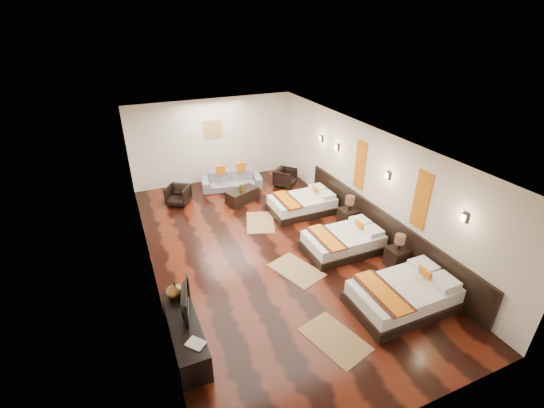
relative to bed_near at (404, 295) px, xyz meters
name	(u,v)px	position (x,y,z in m)	size (l,w,h in m)	color
floor	(269,249)	(-1.70, 2.90, -0.27)	(5.50, 9.50, 0.01)	black
ceiling	(268,141)	(-1.70, 2.90, 2.53)	(5.50, 9.50, 0.01)	white
back_wall	(213,141)	(-1.70, 7.65, 1.13)	(5.50, 0.01, 2.80)	silver
left_wall	(145,223)	(-4.45, 2.90, 1.13)	(0.01, 9.50, 2.80)	silver
right_wall	(367,180)	(1.05, 2.90, 1.13)	(0.01, 9.50, 2.80)	silver
headboard_panel	(380,227)	(1.01, 2.10, 0.18)	(0.08, 6.60, 0.90)	black
bed_near	(404,295)	(0.00, 0.00, 0.00)	(2.06, 1.30, 0.79)	black
bed_mid	(344,241)	(0.00, 2.15, -0.02)	(1.89, 1.19, 0.72)	black
bed_far	(303,204)	(0.00, 4.34, -0.02)	(1.88, 1.18, 0.72)	black
nightstand_a	(397,255)	(0.75, 1.11, 0.02)	(0.42, 0.42, 0.84)	black
nightstand_b	(348,216)	(0.75, 3.10, 0.05)	(0.46, 0.46, 0.90)	black
jute_mat_near	(335,339)	(-1.71, -0.22, -0.26)	(0.75, 1.20, 0.01)	#98784D
jute_mat_mid	(296,270)	(-1.44, 1.87, -0.26)	(0.75, 1.20, 0.01)	#98784D
jute_mat_far	(260,222)	(-1.40, 4.22, -0.26)	(0.75, 1.20, 0.01)	#98784D
tv_console	(185,334)	(-4.20, 0.69, 0.01)	(0.50, 1.80, 0.55)	black
tv	(182,301)	(-4.15, 0.96, 0.53)	(0.86, 0.11, 0.50)	black
book	(192,349)	(-4.20, 0.07, 0.29)	(0.22, 0.30, 0.03)	black
figurine	(175,290)	(-4.20, 1.40, 0.45)	(0.33, 0.33, 0.34)	brown
sofa	(232,180)	(-1.42, 6.70, 0.01)	(1.95, 0.76, 0.57)	slate
armchair_left	(178,195)	(-3.26, 6.27, 0.03)	(0.63, 0.65, 0.59)	black
armchair_right	(285,177)	(0.30, 6.20, 0.03)	(0.64, 0.66, 0.60)	black
coffee_table	(242,196)	(-1.42, 5.65, -0.07)	(1.00, 0.50, 0.40)	black
table_plant	(241,187)	(-1.46, 5.57, 0.26)	(0.23, 0.20, 0.26)	#22531B
orange_panel_a	(421,200)	(1.03, 1.00, 1.43)	(0.04, 0.40, 1.30)	#D86014
orange_panel_b	(360,165)	(1.03, 3.20, 1.43)	(0.04, 0.40, 1.30)	#D86014
sconce_near	(464,218)	(1.01, -0.10, 1.58)	(0.07, 0.12, 0.18)	black
sconce_mid	(388,175)	(1.01, 2.10, 1.58)	(0.07, 0.12, 0.18)	black
sconce_far	(337,147)	(1.01, 4.30, 1.58)	(0.07, 0.12, 0.18)	black
sconce_lounge	(321,138)	(1.01, 5.20, 1.58)	(0.07, 0.12, 0.18)	black
gold_artwork	(213,129)	(-1.70, 7.63, 1.53)	(0.60, 0.04, 0.60)	#AD873F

